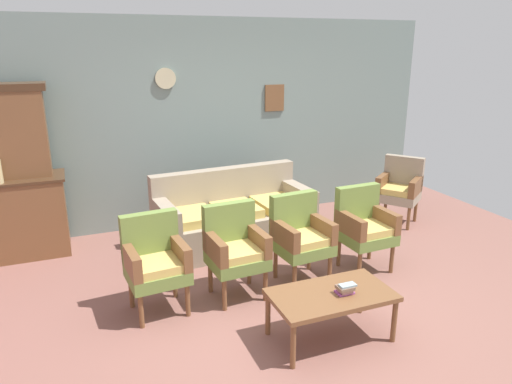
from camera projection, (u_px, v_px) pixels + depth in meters
name	position (u px, v px, depth m)	size (l,w,h in m)	color
ground_plane	(297.00, 308.00, 4.44)	(7.68, 7.68, 0.00)	#84564C
wall_back_with_decor	(212.00, 123.00, 6.37)	(6.40, 0.09, 2.70)	gray
side_cabinet	(15.00, 217.00, 5.42)	(1.16, 0.55, 0.93)	brown
cabinet_upper_hutch	(2.00, 131.00, 5.20)	(0.99, 0.38, 1.03)	brown
floral_couch	(234.00, 219.00, 5.78)	(1.93, 0.94, 0.90)	gray
armchair_by_doorway	(155.00, 260.00, 4.28)	(0.56, 0.53, 0.90)	olive
armchair_near_cabinet	(235.00, 247.00, 4.55)	(0.55, 0.52, 0.90)	olive
armchair_row_middle	(301.00, 235.00, 4.85)	(0.56, 0.53, 0.90)	olive
armchair_near_couch_end	(364.00, 225.00, 5.11)	(0.54, 0.51, 0.90)	olive
wingback_chair_by_fireplace	(400.00, 187.00, 6.46)	(0.70, 0.71, 0.90)	gray
coffee_table	(331.00, 298.00, 3.88)	(1.00, 0.56, 0.42)	brown
book_stack_on_table	(345.00, 289.00, 3.84)	(0.15, 0.12, 0.09)	#A6509F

